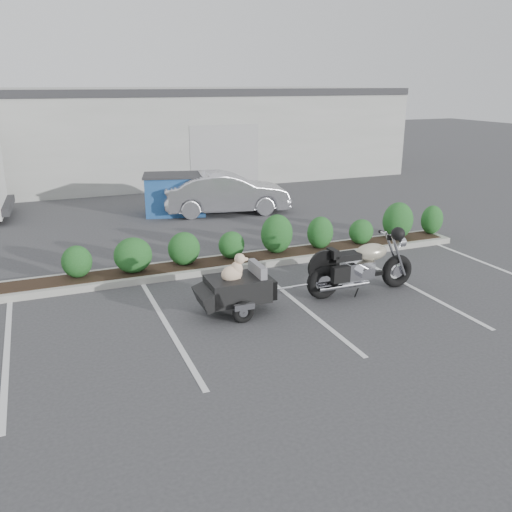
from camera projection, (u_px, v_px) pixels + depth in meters
name	position (u px, v px, depth m)	size (l,w,h in m)	color
ground	(233.00, 302.00, 10.98)	(90.00, 90.00, 0.00)	#38383A
planter_kerb	(241.00, 261.00, 13.25)	(12.00, 1.00, 0.15)	#9E9E93
building	(109.00, 133.00, 25.34)	(26.00, 10.00, 4.00)	#9EA099
motorcycle	(362.00, 267.00, 11.30)	(2.54, 0.85, 1.46)	black
pet_trailer	(236.00, 288.00, 10.34)	(2.01, 1.12, 1.21)	black
sedan	(226.00, 193.00, 18.25)	(1.47, 4.21, 1.39)	silver
dumpster	(175.00, 194.00, 18.15)	(2.33, 1.86, 1.35)	#1C4B8E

